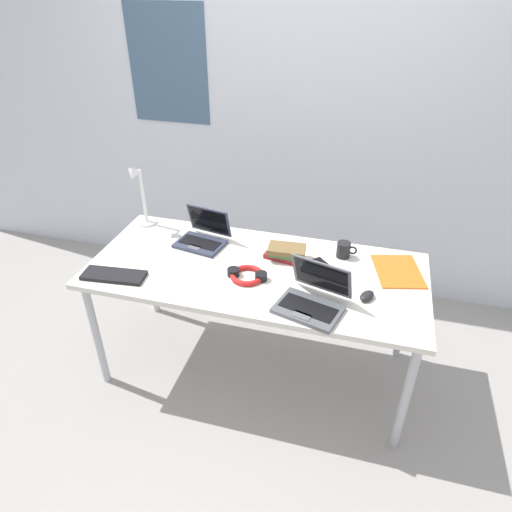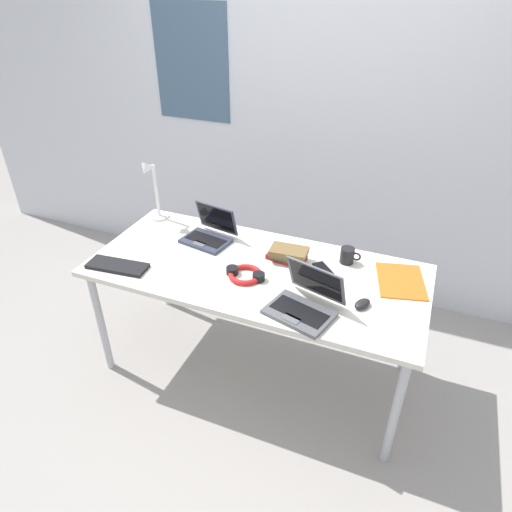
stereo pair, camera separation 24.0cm
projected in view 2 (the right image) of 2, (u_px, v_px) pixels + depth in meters
The scene contains 13 objects.
ground_plane at pixel (256, 366), 2.84m from camera, with size 12.00×12.00×0.00m, color gray.
wall_back at pixel (319, 112), 3.00m from camera, with size 6.00×0.13×2.60m.
desk at pixel (256, 277), 2.47m from camera, with size 1.80×0.80×0.74m.
desk_lamp at pixel (153, 191), 2.81m from camera, with size 0.12×0.18×0.40m.
laptop_back_left at pixel (304, 303), 2.12m from camera, with size 0.36×0.35×0.22m.
laptop_far_corner at pixel (209, 234), 2.68m from camera, with size 0.31×0.28×0.20m.
external_keyboard at pixel (117, 266), 2.45m from camera, with size 0.33×0.12×0.02m, color black.
computer_mouse at pixel (362, 304), 2.16m from camera, with size 0.06×0.10×0.03m, color black.
cell_phone at pixel (323, 269), 2.43m from camera, with size 0.06×0.14×0.01m, color black.
headphones at pixel (245, 274), 2.37m from camera, with size 0.21×0.18×0.04m.
book_stack at pixel (287, 254), 2.49m from camera, with size 0.23×0.15×0.08m.
paper_folder_near_lamp at pixel (401, 281), 2.34m from camera, with size 0.23×0.31×0.01m, color orange.
coffee_mug at pixel (348, 255), 2.47m from camera, with size 0.11×0.08×0.09m.
Camera 2 is at (0.76, -1.87, 2.11)m, focal length 31.91 mm.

